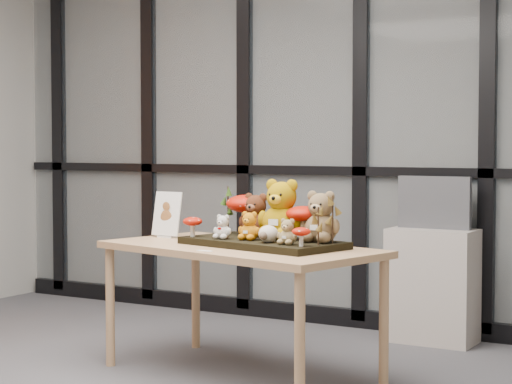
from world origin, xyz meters
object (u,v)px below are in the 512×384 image
Objects in this scene: mushroom_back_left at (246,212)px; mushroom_back_right at (303,222)px; plush_cream_hedgehog at (268,233)px; bear_pooh_yellow at (282,206)px; bear_brown_medium at (256,212)px; cabinet at (432,286)px; bear_beige_small at (288,230)px; mushroom_front_right at (301,236)px; display_table at (240,258)px; monitor at (434,203)px; bear_white_bow at (223,225)px; diorama_tray at (263,243)px; bear_tan_back at (321,214)px; bear_small_yellow at (250,224)px; sign_holder at (167,217)px; mushroom_front_left at (193,226)px.

mushroom_back_left is 1.22× the size of mushroom_back_right.
bear_pooh_yellow is at bearing 110.19° from plush_cream_hedgehog.
bear_brown_medium reaches higher than cabinet.
plush_cream_hedgehog is at bearing 179.72° from bear_beige_small.
bear_brown_medium is 2.48× the size of mushroom_front_right.
display_table is at bearing -113.61° from cabinet.
monitor is at bearing 90.00° from cabinet.
bear_white_bow is 0.99× the size of bear_beige_small.
bear_brown_medium is 1.32m from monitor.
mushroom_back_right is at bearing 109.20° from bear_beige_small.
display_table is 0.32m from mushroom_back_left.
display_table is 16.66× the size of plush_cream_hedgehog.
diorama_tray is 8.80× the size of plush_cream_hedgehog.
bear_beige_small is at bearing -84.13° from mushroom_back_right.
bear_tan_back is at bearing 7.82° from bear_pooh_yellow.
monitor is at bearing 83.26° from bear_small_yellow.
sign_holder reaches higher than mushroom_front_right.
bear_pooh_yellow reaches higher than display_table.
bear_small_yellow is 0.35m from mushroom_front_left.
bear_beige_small is at bearing -20.37° from diorama_tray.
mushroom_front_right is at bearing -9.63° from bear_beige_small.
mushroom_front_left is at bearing -166.12° from bear_small_yellow.
bear_pooh_yellow reaches higher than cabinet.
bear_beige_small is 0.31× the size of monitor.
cabinet is at bearing 84.78° from mushroom_front_right.
cabinet is 1.54× the size of monitor.
plush_cream_hedgehog is 0.21m from mushroom_back_right.
mushroom_back_right is (0.40, 0.14, 0.03)m from bear_white_bow.
bear_brown_medium is 0.98× the size of sign_holder.
display_table is at bearing -76.29° from bear_brown_medium.
plush_cream_hedgehog is at bearing -14.88° from sign_holder.
monitor is at bearing 78.41° from bear_white_bow.
monitor is at bearing 77.11° from bear_brown_medium.
bear_beige_small is 0.13m from plush_cream_hedgehog.
bear_white_bow is at bearing -138.94° from bear_pooh_yellow.
bear_brown_medium is at bearing -116.21° from monitor.
bear_white_bow is (-0.15, -0.02, -0.01)m from bear_small_yellow.
cabinet is at bearing 58.94° from mushroom_back_left.
bear_tan_back is 1.03m from sign_holder.
mushroom_front_left is at bearing -126.41° from mushroom_back_left.
display_table is 6.35× the size of bear_brown_medium.
bear_brown_medium is 0.22m from bear_small_yellow.
bear_pooh_yellow reaches higher than bear_beige_small.
bear_pooh_yellow is at bearing -172.18° from bear_tan_back.
diorama_tray is 0.24m from mushroom_back_right.
bear_tan_back reaches higher than mushroom_back_left.
bear_white_bow is (-0.19, -0.08, 0.09)m from diorama_tray.
bear_small_yellow is 1.40× the size of mushroom_front_left.
monitor is (0.36, 1.45, 0.09)m from plush_cream_hedgehog.
bear_beige_small is (-0.09, -0.19, -0.07)m from bear_tan_back.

